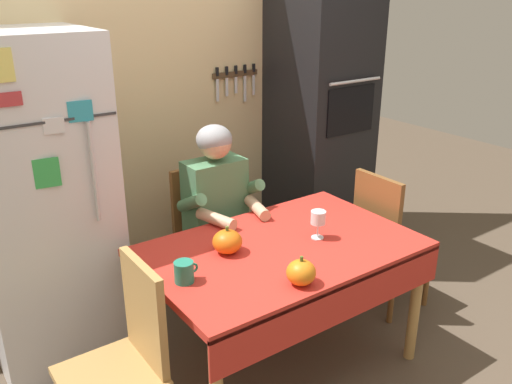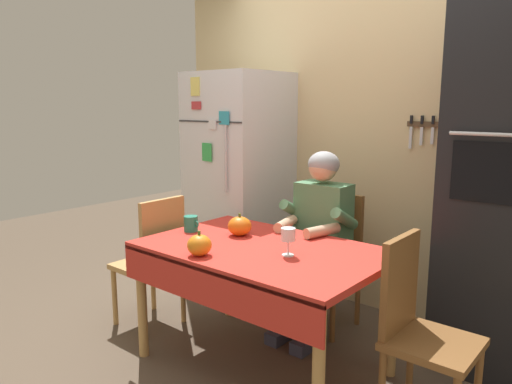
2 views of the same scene
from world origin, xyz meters
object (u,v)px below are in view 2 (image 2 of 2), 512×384
Objects in this scene: pumpkin_medium at (199,245)px; coffee_mug at (191,224)px; chair_behind_person at (332,254)px; seated_person at (318,228)px; chair_left_side at (155,257)px; wall_oven at (505,193)px; chair_right_side at (418,324)px; refrigerator at (239,184)px; wine_glass at (288,236)px; pumpkin_large at (240,226)px; dining_table at (260,261)px.

coffee_mug is at bearing 142.40° from pumpkin_medium.
chair_behind_person is at bearing 54.14° from coffee_mug.
chair_left_side is (-0.90, -0.66, -0.23)m from seated_person.
wall_oven is 1.14m from seated_person.
chair_right_side is (0.90, -0.50, -0.23)m from seated_person.
refrigerator is 1.94× the size of chair_right_side.
wall_oven is 13.60× the size of wine_glass.
coffee_mug is at bearing -150.27° from wall_oven.
coffee_mug is (0.37, -0.89, -0.11)m from refrigerator.
coffee_mug is at bearing 8.73° from chair_left_side.
chair_behind_person is 0.78m from pumpkin_large.
chair_behind_person is 1.00× the size of chair_left_side.
chair_left_side is 6.22× the size of pumpkin_large.
refrigerator is 12.03× the size of pumpkin_large.
chair_right_side is 0.78m from wine_glass.
pumpkin_large is at bearing 155.64° from dining_table.
refrigerator is 1.00m from seated_person.
wine_glass is (0.21, -0.02, 0.20)m from dining_table.
chair_behind_person is at bearing 68.36° from pumpkin_large.
dining_table is 11.91× the size of coffee_mug.
wall_oven is 1.19m from chair_behind_person.
pumpkin_large is at bearing -148.61° from wall_oven.
pumpkin_medium is (-1.06, -0.43, 0.29)m from chair_right_side.
pumpkin_large is (0.68, -0.76, -0.10)m from refrigerator.
chair_behind_person is (0.00, 0.79, -0.14)m from dining_table.
refrigerator is at bearing 131.90° from pumpkin_large.
seated_person is 0.67m from wine_glass.
chair_right_side is at bearing -100.29° from wall_oven.
seated_person is at bearing 89.86° from dining_table.
chair_right_side reaches higher than pumpkin_medium.
wall_oven reaches higher than seated_person.
coffee_mug is 0.52m from pumpkin_medium.
chair_right_side is (1.80, 0.16, 0.00)m from chair_left_side.
chair_left_side reaches higher than dining_table.
chair_left_side is at bearing -143.84° from seated_person.
chair_right_side reaches higher than dining_table.
seated_person is 1.14m from chair_left_side.
refrigerator is at bearing 123.17° from pumpkin_medium.
coffee_mug is (-0.58, -0.80, 0.28)m from chair_behind_person.
seated_person reaches higher than coffee_mug.
chair_left_side is at bearing -87.00° from refrigerator.
seated_person is at bearing 150.76° from chair_right_side.
pumpkin_large is at bearing -118.88° from seated_person.
seated_person reaches higher than dining_table.
coffee_mug is (-0.58, -0.61, 0.05)m from seated_person.
wall_oven is at bearing 31.39° from pumpkin_large.
wine_glass is at bearing 39.58° from pumpkin_medium.
chair_left_side is 7.91× the size of coffee_mug.
chair_left_side is (0.05, -0.94, -0.39)m from refrigerator.
pumpkin_large is (-0.27, -0.67, 0.29)m from chair_behind_person.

